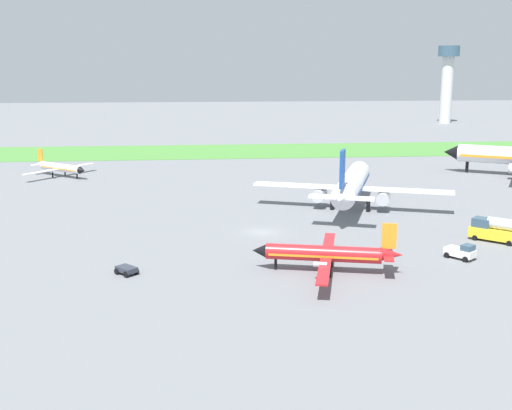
# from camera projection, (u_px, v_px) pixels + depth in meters

# --- Properties ---
(ground_plane) EXTENTS (600.00, 600.00, 0.00)m
(ground_plane) POSITION_uv_depth(u_px,v_px,m) (262.00, 232.00, 92.72)
(ground_plane) COLOR slate
(grass_taxiway_strip) EXTENTS (360.00, 28.00, 0.08)m
(grass_taxiway_strip) POSITION_uv_depth(u_px,v_px,m) (230.00, 151.00, 175.11)
(grass_taxiway_strip) COLOR #478438
(grass_taxiway_strip) RESTS_ON ground_plane
(airplane_taxiing_turboprop) EXTENTS (13.01, 14.53, 5.38)m
(airplane_taxiing_turboprop) POSITION_uv_depth(u_px,v_px,m) (60.00, 167.00, 136.63)
(airplane_taxiing_turboprop) COLOR white
(airplane_taxiing_turboprop) RESTS_ON ground_plane
(airplane_foreground_turboprop) EXTENTS (17.14, 19.88, 6.05)m
(airplane_foreground_turboprop) POSITION_uv_depth(u_px,v_px,m) (326.00, 253.00, 74.84)
(airplane_foreground_turboprop) COLOR red
(airplane_foreground_turboprop) RESTS_ON ground_plane
(airplane_midfield_jet) EXTENTS (31.28, 31.02, 11.47)m
(airplane_midfield_jet) POSITION_uv_depth(u_px,v_px,m) (351.00, 185.00, 106.08)
(airplane_midfield_jet) COLOR white
(airplane_midfield_jet) RESTS_ON ground_plane
(pushback_tug_near_gate) EXTENTS (3.64, 3.94, 1.95)m
(pushback_tug_near_gate) POSITION_uv_depth(u_px,v_px,m) (461.00, 252.00, 80.09)
(pushback_tug_near_gate) COLOR white
(pushback_tug_near_gate) RESTS_ON ground_plane
(baggage_cart_midfield) EXTENTS (2.90, 2.93, 0.90)m
(baggage_cart_midfield) POSITION_uv_depth(u_px,v_px,m) (127.00, 270.00, 74.33)
(baggage_cart_midfield) COLOR #2D333D
(baggage_cart_midfield) RESTS_ON ground_plane
(fuel_truck_by_runway) EXTENTS (6.40, 6.18, 3.29)m
(fuel_truck_by_runway) POSITION_uv_depth(u_px,v_px,m) (495.00, 230.00, 87.84)
(fuel_truck_by_runway) COLOR yellow
(fuel_truck_by_runway) RESTS_ON ground_plane
(control_tower) EXTENTS (8.00, 8.00, 29.35)m
(control_tower) POSITION_uv_depth(u_px,v_px,m) (447.00, 77.00, 249.22)
(control_tower) COLOR silver
(control_tower) RESTS_ON ground_plane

